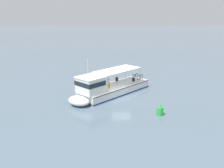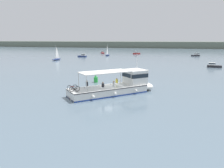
% 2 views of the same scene
% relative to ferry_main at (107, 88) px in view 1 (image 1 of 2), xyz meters
% --- Properties ---
extents(ground_plane, '(400.00, 400.00, 0.00)m').
position_rel_ferry_main_xyz_m(ground_plane, '(-1.90, 0.90, -1.02)').
color(ground_plane, slate).
extents(ferry_main, '(11.29, 11.05, 5.32)m').
position_rel_ferry_main_xyz_m(ferry_main, '(0.00, 0.00, 0.00)').
color(ferry_main, white).
rests_on(ferry_main, ground).
extents(channel_buoy, '(0.70, 0.70, 1.40)m').
position_rel_ferry_main_xyz_m(channel_buoy, '(-5.57, 6.40, -0.45)').
color(channel_buoy, green).
rests_on(channel_buoy, ground).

